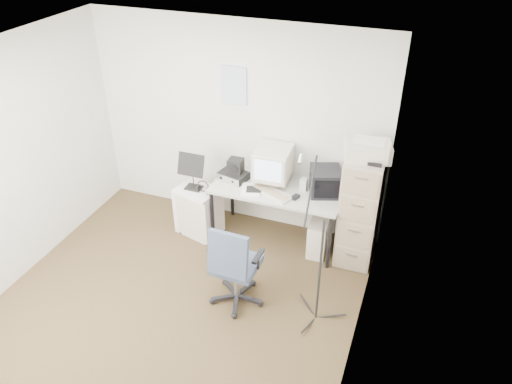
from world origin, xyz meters
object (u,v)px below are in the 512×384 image
(filing_cabinet, at_px, (360,208))
(office_chair, at_px, (236,263))
(desk, at_px, (277,214))
(side_cart, at_px, (199,210))

(filing_cabinet, relative_size, office_chair, 1.33)
(desk, bearing_deg, filing_cabinet, 1.81)
(filing_cabinet, relative_size, desk, 0.87)
(office_chair, xyz_separation_m, side_cart, (-0.88, 0.96, -0.19))
(desk, distance_m, side_cart, 0.96)
(office_chair, distance_m, side_cart, 1.32)
(desk, height_order, side_cart, desk)
(filing_cabinet, bearing_deg, office_chair, -131.26)
(filing_cabinet, height_order, office_chair, filing_cabinet)
(filing_cabinet, bearing_deg, side_cart, -174.07)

